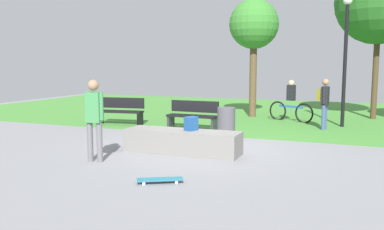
{
  "coord_description": "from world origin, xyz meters",
  "views": [
    {
      "loc": [
        3.43,
        -9.48,
        2.06
      ],
      "look_at": [
        -0.24,
        -0.29,
        0.82
      ],
      "focal_mm": 38.13,
      "sensor_mm": 36.0,
      "label": 1
    }
  ],
  "objects_px": {
    "skater_performing_trick": "(94,114)",
    "concrete_ledge": "(182,142)",
    "backpack_on_ledge": "(191,124)",
    "tree_tall_oak": "(379,1)",
    "lamp_post": "(346,48)",
    "cyclist_on_bicycle": "(291,104)",
    "skateboard_by_ledge": "(160,179)",
    "trash_bin": "(226,123)",
    "park_bench_near_path": "(121,110)",
    "park_bench_far_right": "(193,115)",
    "pedestrian_with_backpack": "(324,99)",
    "tree_young_birch": "(254,26)"
  },
  "relations": [
    {
      "from": "concrete_ledge",
      "to": "skater_performing_trick",
      "type": "relative_size",
      "value": 1.56
    },
    {
      "from": "skateboard_by_ledge",
      "to": "tree_tall_oak",
      "type": "height_order",
      "value": "tree_tall_oak"
    },
    {
      "from": "lamp_post",
      "to": "cyclist_on_bicycle",
      "type": "distance_m",
      "value": 2.73
    },
    {
      "from": "cyclist_on_bicycle",
      "to": "tree_tall_oak",
      "type": "bearing_deg",
      "value": 32.44
    },
    {
      "from": "tree_tall_oak",
      "to": "skateboard_by_ledge",
      "type": "bearing_deg",
      "value": -109.69
    },
    {
      "from": "cyclist_on_bicycle",
      "to": "tree_young_birch",
      "type": "bearing_deg",
      "value": 155.52
    },
    {
      "from": "skater_performing_trick",
      "to": "park_bench_far_right",
      "type": "height_order",
      "value": "skater_performing_trick"
    },
    {
      "from": "park_bench_far_right",
      "to": "backpack_on_ledge",
      "type": "bearing_deg",
      "value": -69.05
    },
    {
      "from": "skater_performing_trick",
      "to": "tree_young_birch",
      "type": "height_order",
      "value": "tree_young_birch"
    },
    {
      "from": "tree_tall_oak",
      "to": "lamp_post",
      "type": "relative_size",
      "value": 1.41
    },
    {
      "from": "park_bench_near_path",
      "to": "park_bench_far_right",
      "type": "bearing_deg",
      "value": -4.1
    },
    {
      "from": "concrete_ledge",
      "to": "skater_performing_trick",
      "type": "bearing_deg",
      "value": -132.73
    },
    {
      "from": "backpack_on_ledge",
      "to": "pedestrian_with_backpack",
      "type": "height_order",
      "value": "pedestrian_with_backpack"
    },
    {
      "from": "concrete_ledge",
      "to": "park_bench_far_right",
      "type": "relative_size",
      "value": 1.69
    },
    {
      "from": "backpack_on_ledge",
      "to": "skateboard_by_ledge",
      "type": "xyz_separation_m",
      "value": [
        0.4,
        -2.45,
        -0.63
      ]
    },
    {
      "from": "pedestrian_with_backpack",
      "to": "lamp_post",
      "type": "bearing_deg",
      "value": 55.67
    },
    {
      "from": "skateboard_by_ledge",
      "to": "park_bench_far_right",
      "type": "xyz_separation_m",
      "value": [
        -1.59,
        5.56,
        0.42
      ]
    },
    {
      "from": "tree_young_birch",
      "to": "trash_bin",
      "type": "xyz_separation_m",
      "value": [
        0.42,
        -4.88,
        -3.09
      ]
    },
    {
      "from": "cyclist_on_bicycle",
      "to": "park_bench_near_path",
      "type": "bearing_deg",
      "value": -150.54
    },
    {
      "from": "skateboard_by_ledge",
      "to": "trash_bin",
      "type": "distance_m",
      "value": 4.6
    },
    {
      "from": "trash_bin",
      "to": "park_bench_far_right",
      "type": "bearing_deg",
      "value": 144.83
    },
    {
      "from": "park_bench_near_path",
      "to": "tree_tall_oak",
      "type": "xyz_separation_m",
      "value": [
        8.1,
        4.78,
        3.86
      ]
    },
    {
      "from": "lamp_post",
      "to": "trash_bin",
      "type": "relative_size",
      "value": 4.88
    },
    {
      "from": "park_bench_near_path",
      "to": "tree_young_birch",
      "type": "bearing_deg",
      "value": 44.97
    },
    {
      "from": "tree_young_birch",
      "to": "park_bench_far_right",
      "type": "bearing_deg",
      "value": -103.93
    },
    {
      "from": "pedestrian_with_backpack",
      "to": "concrete_ledge",
      "type": "bearing_deg",
      "value": -120.2
    },
    {
      "from": "park_bench_near_path",
      "to": "cyclist_on_bicycle",
      "type": "height_order",
      "value": "cyclist_on_bicycle"
    },
    {
      "from": "skater_performing_trick",
      "to": "backpack_on_ledge",
      "type": "bearing_deg",
      "value": 44.58
    },
    {
      "from": "concrete_ledge",
      "to": "tree_tall_oak",
      "type": "bearing_deg",
      "value": 61.79
    },
    {
      "from": "skater_performing_trick",
      "to": "park_bench_near_path",
      "type": "height_order",
      "value": "skater_performing_trick"
    },
    {
      "from": "skater_performing_trick",
      "to": "park_bench_near_path",
      "type": "bearing_deg",
      "value": 115.96
    },
    {
      "from": "park_bench_near_path",
      "to": "pedestrian_with_backpack",
      "type": "distance_m",
      "value": 6.71
    },
    {
      "from": "skateboard_by_ledge",
      "to": "cyclist_on_bicycle",
      "type": "distance_m",
      "value": 8.82
    },
    {
      "from": "concrete_ledge",
      "to": "trash_bin",
      "type": "xyz_separation_m",
      "value": [
        0.39,
        2.19,
        0.17
      ]
    },
    {
      "from": "tree_young_birch",
      "to": "concrete_ledge",
      "type": "bearing_deg",
      "value": -89.79
    },
    {
      "from": "skater_performing_trick",
      "to": "cyclist_on_bicycle",
      "type": "xyz_separation_m",
      "value": [
        2.93,
        7.84,
        -0.39
      ]
    },
    {
      "from": "concrete_ledge",
      "to": "trash_bin",
      "type": "bearing_deg",
      "value": 79.83
    },
    {
      "from": "skater_performing_trick",
      "to": "concrete_ledge",
      "type": "bearing_deg",
      "value": 47.27
    },
    {
      "from": "skateboard_by_ledge",
      "to": "tree_young_birch",
      "type": "bearing_deg",
      "value": 93.76
    },
    {
      "from": "skateboard_by_ledge",
      "to": "park_bench_near_path",
      "type": "bearing_deg",
      "value": 126.98
    },
    {
      "from": "lamp_post",
      "to": "trash_bin",
      "type": "xyz_separation_m",
      "value": [
        -2.95,
        -3.42,
        -2.13
      ]
    },
    {
      "from": "concrete_ledge",
      "to": "backpack_on_ledge",
      "type": "bearing_deg",
      "value": 16.75
    },
    {
      "from": "backpack_on_ledge",
      "to": "park_bench_far_right",
      "type": "relative_size",
      "value": 0.2
    },
    {
      "from": "skateboard_by_ledge",
      "to": "cyclist_on_bicycle",
      "type": "relative_size",
      "value": 0.47
    },
    {
      "from": "backpack_on_ledge",
      "to": "tree_tall_oak",
      "type": "bearing_deg",
      "value": 178.38
    },
    {
      "from": "backpack_on_ledge",
      "to": "lamp_post",
      "type": "height_order",
      "value": "lamp_post"
    },
    {
      "from": "concrete_ledge",
      "to": "lamp_post",
      "type": "relative_size",
      "value": 0.65
    },
    {
      "from": "tree_young_birch",
      "to": "cyclist_on_bicycle",
      "type": "bearing_deg",
      "value": -24.48
    },
    {
      "from": "park_bench_far_right",
      "to": "cyclist_on_bicycle",
      "type": "xyz_separation_m",
      "value": [
        2.55,
        3.19,
        0.15
      ]
    },
    {
      "from": "park_bench_near_path",
      "to": "tree_tall_oak",
      "type": "bearing_deg",
      "value": 30.52
    }
  ]
}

